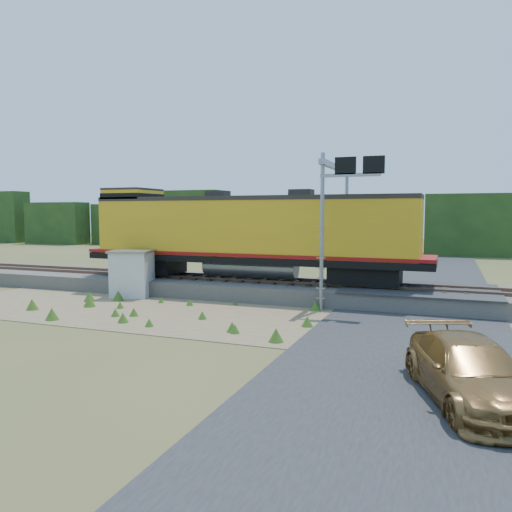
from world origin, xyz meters
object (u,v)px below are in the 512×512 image
at_px(locomotive, 245,233).
at_px(car, 470,372).
at_px(shed, 132,273).
at_px(signal_gantry, 340,194).

xyz_separation_m(locomotive, car, (10.67, -12.20, -2.61)).
xyz_separation_m(locomotive, shed, (-5.36, -2.59, -2.10)).
height_order(signal_gantry, car, signal_gantry).
bearing_deg(car, locomotive, 112.35).
bearing_deg(car, shed, 130.24).
distance_m(signal_gantry, car, 13.54).
height_order(locomotive, shed, locomotive).
distance_m(locomotive, signal_gantry, 5.59).
relative_size(locomotive, shed, 7.26).
height_order(shed, car, shed).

